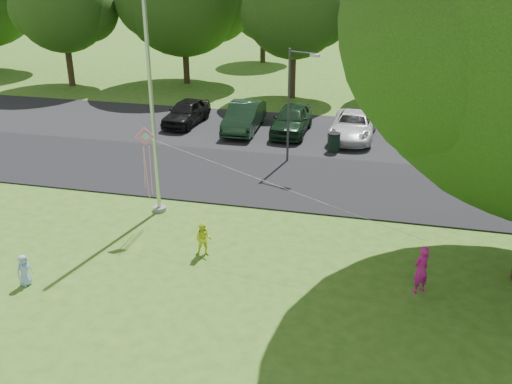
% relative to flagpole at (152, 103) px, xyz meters
% --- Properties ---
extents(ground, '(120.00, 120.00, 0.00)m').
position_rel_flagpole_xyz_m(ground, '(3.50, -5.00, -4.17)').
color(ground, '#3C6E1D').
rests_on(ground, ground).
extents(park_road, '(60.00, 6.00, 0.06)m').
position_rel_flagpole_xyz_m(park_road, '(3.50, 4.00, -4.14)').
color(park_road, black).
rests_on(park_road, ground).
extents(parking_strip, '(42.00, 7.00, 0.06)m').
position_rel_flagpole_xyz_m(parking_strip, '(3.50, 10.50, -4.14)').
color(parking_strip, black).
rests_on(parking_strip, ground).
extents(flagpole, '(0.50, 0.50, 10.00)m').
position_rel_flagpole_xyz_m(flagpole, '(0.00, 0.00, 0.00)').
color(flagpole, '#B7BABF').
rests_on(flagpole, ground).
extents(street_lamp, '(1.40, 0.60, 5.16)m').
position_rel_flagpole_xyz_m(street_lamp, '(3.95, 6.17, -1.07)').
color(street_lamp, '#3F3F44').
rests_on(street_lamp, ground).
extents(trash_can, '(0.61, 0.61, 0.97)m').
position_rel_flagpole_xyz_m(trash_can, '(5.69, 8.00, -3.68)').
color(trash_can, black).
rests_on(trash_can, ground).
extents(tree_row, '(64.35, 11.94, 10.88)m').
position_rel_flagpole_xyz_m(tree_row, '(5.09, 19.23, 1.55)').
color(tree_row, '#332316').
rests_on(tree_row, ground).
extents(horizon_trees, '(77.46, 7.20, 7.02)m').
position_rel_flagpole_xyz_m(horizon_trees, '(7.56, 28.88, 0.14)').
color(horizon_trees, '#332316').
rests_on(horizon_trees, ground).
extents(parked_cars, '(14.25, 4.92, 1.47)m').
position_rel_flagpole_xyz_m(parked_cars, '(3.81, 10.44, -3.41)').
color(parked_cars, black).
rests_on(parked_cars, ground).
extents(woman, '(0.64, 0.62, 1.48)m').
position_rel_flagpole_xyz_m(woman, '(9.37, -3.37, -3.42)').
color(woman, '#D31C8D').
rests_on(woman, ground).
extents(child_yellow, '(0.61, 0.50, 1.14)m').
position_rel_flagpole_xyz_m(child_yellow, '(2.66, -2.78, -3.60)').
color(child_yellow, '#E4F727').
rests_on(child_yellow, ground).
extents(child_blue, '(0.49, 0.57, 0.98)m').
position_rel_flagpole_xyz_m(child_blue, '(-1.91, -5.64, -3.68)').
color(child_blue, '#A3BFFA').
rests_on(child_blue, ground).
extents(kite, '(9.45, 2.37, 2.76)m').
position_rel_flagpole_xyz_m(kite, '(0.50, -1.34, -1.26)').
color(kite, pink).
rests_on(kite, ground).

